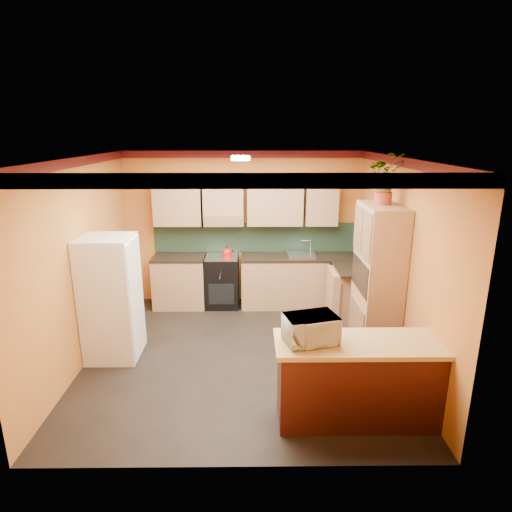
% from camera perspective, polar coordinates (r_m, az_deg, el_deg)
% --- Properties ---
extents(room_shell, '(4.24, 4.24, 2.72)m').
position_cam_1_polar(room_shell, '(5.74, -1.89, 7.03)').
color(room_shell, black).
rests_on(room_shell, ground).
extents(base_cabinets_back, '(3.65, 0.60, 0.88)m').
position_cam_1_polar(base_cabinets_back, '(7.62, 0.18, -3.45)').
color(base_cabinets_back, '#AB7A5A').
rests_on(base_cabinets_back, ground).
extents(countertop_back, '(3.65, 0.62, 0.04)m').
position_cam_1_polar(countertop_back, '(7.48, 0.18, -0.13)').
color(countertop_back, black).
rests_on(countertop_back, base_cabinets_back).
extents(stove, '(0.58, 0.58, 0.91)m').
position_cam_1_polar(stove, '(7.64, -4.52, -3.35)').
color(stove, black).
rests_on(stove, ground).
extents(kettle, '(0.21, 0.21, 0.18)m').
position_cam_1_polar(kettle, '(7.42, -3.87, 0.49)').
color(kettle, red).
rests_on(kettle, stove).
extents(sink, '(0.48, 0.40, 0.03)m').
position_cam_1_polar(sink, '(7.52, 6.10, 0.15)').
color(sink, silver).
rests_on(sink, countertop_back).
extents(base_cabinets_right, '(0.60, 0.80, 0.88)m').
position_cam_1_polar(base_cabinets_right, '(7.14, 12.87, -5.26)').
color(base_cabinets_right, '#AB7A5A').
rests_on(base_cabinets_right, ground).
extents(countertop_right, '(0.62, 0.80, 0.04)m').
position_cam_1_polar(countertop_right, '(6.99, 13.10, -1.75)').
color(countertop_right, black).
rests_on(countertop_right, base_cabinets_right).
extents(fridge, '(0.68, 0.66, 1.70)m').
position_cam_1_polar(fridge, '(6.10, -18.80, -5.37)').
color(fridge, white).
rests_on(fridge, ground).
extents(pantry, '(0.48, 0.90, 2.10)m').
position_cam_1_polar(pantry, '(6.02, 15.86, -3.35)').
color(pantry, '#AB7A5A').
rests_on(pantry, ground).
extents(fern_pot, '(0.22, 0.22, 0.16)m').
position_cam_1_polar(fern_pot, '(5.81, 16.58, 7.39)').
color(fern_pot, '#9E3A26').
rests_on(fern_pot, pantry).
extents(fern, '(0.47, 0.41, 0.50)m').
position_cam_1_polar(fern, '(5.77, 16.84, 10.63)').
color(fern, '#AB7A5A').
rests_on(fern, fern_pot).
extents(breakfast_bar, '(1.80, 0.55, 0.88)m').
position_cam_1_polar(breakfast_bar, '(4.86, 14.16, -16.12)').
color(breakfast_bar, '#451A10').
rests_on(breakfast_bar, ground).
extents(bar_top, '(1.90, 0.65, 0.05)m').
position_cam_1_polar(bar_top, '(4.64, 14.56, -11.24)').
color(bar_top, tan).
rests_on(bar_top, breakfast_bar).
extents(microwave, '(0.60, 0.48, 0.29)m').
position_cam_1_polar(microwave, '(4.45, 7.29, -9.61)').
color(microwave, white).
rests_on(microwave, bar_top).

